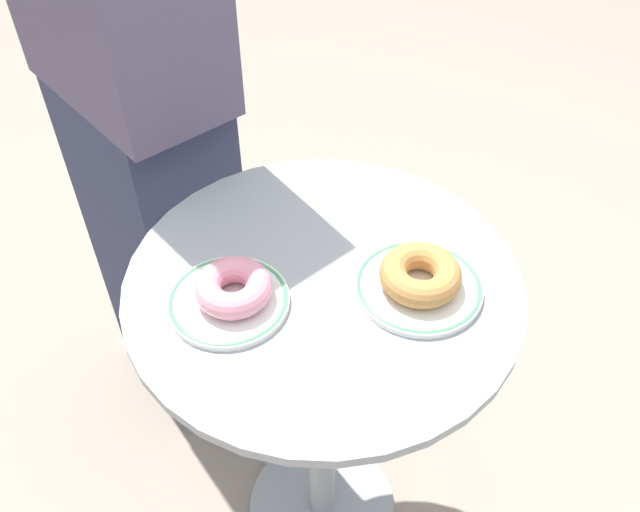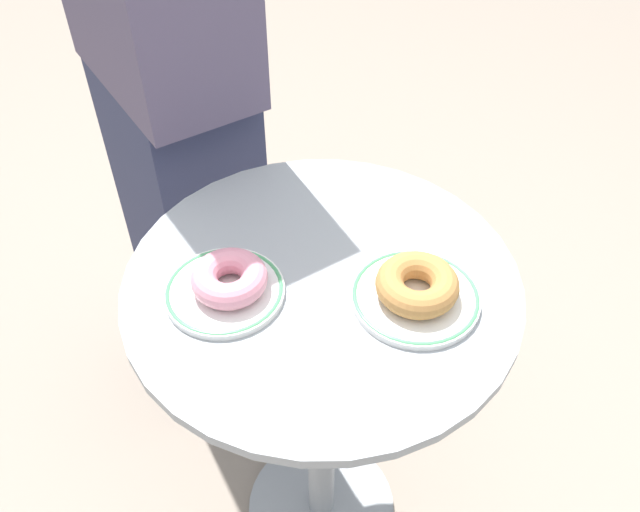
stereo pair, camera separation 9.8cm
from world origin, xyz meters
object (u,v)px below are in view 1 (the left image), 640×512
object	(u,v)px
plate_left	(229,301)
person_figure	(137,110)
plate_right	(418,287)
donut_pink_frosted	(233,287)
cafe_table	(323,380)
donut_old_fashioned	(420,275)

from	to	relation	value
plate_left	person_figure	xyz separation A→B (m)	(-0.19, 0.46, 0.04)
plate_right	person_figure	world-z (taller)	person_figure
plate_left	person_figure	world-z (taller)	person_figure
donut_pink_frosted	cafe_table	bearing A→B (deg)	17.83
cafe_table	donut_pink_frosted	xyz separation A→B (m)	(-0.13, -0.04, 0.30)
person_figure	plate_left	bearing A→B (deg)	-67.46
plate_right	donut_pink_frosted	xyz separation A→B (m)	(-0.27, -0.01, 0.03)
person_figure	plate_right	bearing A→B (deg)	-43.61
cafe_table	plate_left	distance (m)	0.31
plate_left	person_figure	size ratio (longest dim) A/B	0.11
donut_pink_frosted	donut_old_fashioned	size ratio (longest dim) A/B	0.93
plate_left	donut_old_fashioned	distance (m)	0.28
plate_right	plate_left	bearing A→B (deg)	-177.32
cafe_table	plate_left	bearing A→B (deg)	-162.30
donut_old_fashioned	person_figure	world-z (taller)	person_figure
donut_old_fashioned	plate_left	bearing A→B (deg)	-177.32
cafe_table	donut_pink_frosted	size ratio (longest dim) A/B	6.97
plate_left	donut_old_fashioned	bearing A→B (deg)	2.68
donut_pink_frosted	plate_left	bearing A→B (deg)	-164.24
person_figure	donut_old_fashioned	bearing A→B (deg)	-43.61
donut_pink_frosted	person_figure	size ratio (longest dim) A/B	0.07
donut_pink_frosted	plate_right	bearing A→B (deg)	2.23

